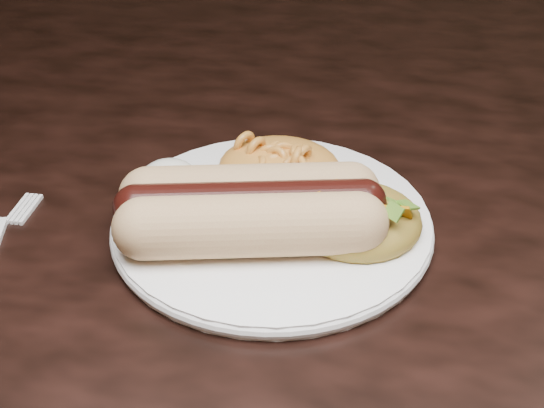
# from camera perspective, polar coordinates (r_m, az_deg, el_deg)

# --- Properties ---
(table) EXTENTS (1.60, 0.90, 0.75)m
(table) POSITION_cam_1_polar(r_m,az_deg,el_deg) (0.67, 8.95, -2.73)
(table) COLOR black
(table) RESTS_ON floor
(plate) EXTENTS (0.24, 0.24, 0.01)m
(plate) POSITION_cam_1_polar(r_m,az_deg,el_deg) (0.52, 0.00, -1.42)
(plate) COLOR white
(plate) RESTS_ON table
(hotdog) EXTENTS (0.15, 0.10, 0.04)m
(hotdog) POSITION_cam_1_polar(r_m,az_deg,el_deg) (0.49, -1.63, -0.32)
(hotdog) COLOR #D1BC77
(hotdog) RESTS_ON plate
(mac_and_cheese) EXTENTS (0.10, 0.09, 0.03)m
(mac_and_cheese) POSITION_cam_1_polar(r_m,az_deg,el_deg) (0.55, 0.56, 3.99)
(mac_and_cheese) COLOR gold
(mac_and_cheese) RESTS_ON plate
(sour_cream) EXTENTS (0.04, 0.04, 0.03)m
(sour_cream) POSITION_cam_1_polar(r_m,az_deg,el_deg) (0.54, -7.81, 2.29)
(sour_cream) COLOR white
(sour_cream) RESTS_ON plate
(taco_salad) EXTENTS (0.09, 0.08, 0.04)m
(taco_salad) POSITION_cam_1_polar(r_m,az_deg,el_deg) (0.50, 6.42, -0.37)
(taco_salad) COLOR #CF5C1D
(taco_salad) RESTS_ON plate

